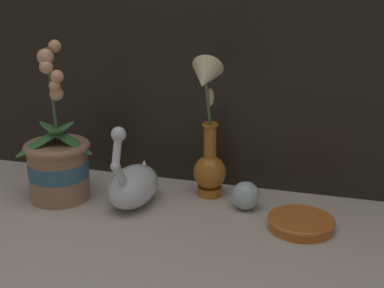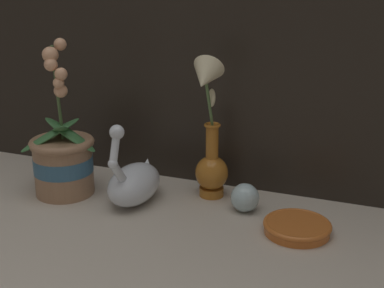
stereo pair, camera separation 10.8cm
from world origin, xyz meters
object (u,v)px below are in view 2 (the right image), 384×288
at_px(swan_figurine, 134,181).
at_px(glass_sphere, 245,198).
at_px(amber_dish, 297,227).
at_px(orchid_potted_plant, 63,158).
at_px(blue_vase, 210,143).

height_order(swan_figurine, glass_sphere, swan_figurine).
xyz_separation_m(swan_figurine, amber_dish, (0.40, -0.02, -0.04)).
height_order(orchid_potted_plant, glass_sphere, orchid_potted_plant).
distance_m(orchid_potted_plant, amber_dish, 0.60).
bearing_deg(orchid_potted_plant, swan_figurine, 4.92).
height_order(blue_vase, amber_dish, blue_vase).
xyz_separation_m(orchid_potted_plant, blue_vase, (0.35, 0.10, 0.05)).
relative_size(orchid_potted_plant, swan_figurine, 1.79).
relative_size(swan_figurine, glass_sphere, 3.20).
bearing_deg(blue_vase, orchid_potted_plant, -164.01).
height_order(glass_sphere, amber_dish, glass_sphere).
distance_m(blue_vase, amber_dish, 0.29).
relative_size(swan_figurine, amber_dish, 1.47).
xyz_separation_m(orchid_potted_plant, glass_sphere, (0.45, 0.06, -0.06)).
height_order(orchid_potted_plant, amber_dish, orchid_potted_plant).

